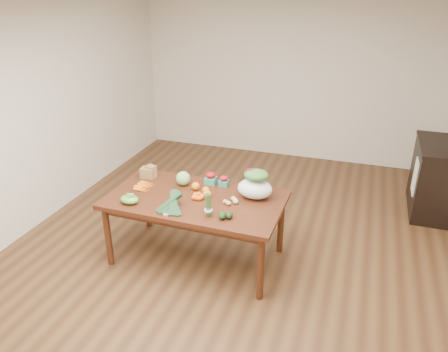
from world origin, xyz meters
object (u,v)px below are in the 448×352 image
(cabinet, at_px, (434,178))
(cabbage, at_px, (183,178))
(dining_table, at_px, (196,228))
(salad_bag, at_px, (255,185))
(paper_bag, at_px, (148,172))
(mandarin_cluster, at_px, (198,195))
(kale_bunch, at_px, (170,204))
(asparagus_bundle, at_px, (208,205))

(cabinet, bearing_deg, cabbage, -147.66)
(dining_table, relative_size, salad_bag, 4.98)
(cabinet, distance_m, salad_bag, 2.69)
(salad_bag, bearing_deg, dining_table, -161.02)
(dining_table, distance_m, salad_bag, 0.81)
(paper_bag, relative_size, cabbage, 1.30)
(cabbage, relative_size, salad_bag, 0.43)
(cabinet, distance_m, cabbage, 3.31)
(cabbage, xyz_separation_m, salad_bag, (0.83, -0.04, 0.06))
(mandarin_cluster, height_order, kale_bunch, kale_bunch)
(asparagus_bundle, bearing_deg, salad_bag, 59.24)
(cabinet, relative_size, mandarin_cluster, 5.67)
(mandarin_cluster, distance_m, asparagus_bundle, 0.39)
(dining_table, height_order, paper_bag, paper_bag)
(dining_table, height_order, asparagus_bundle, asparagus_bundle)
(dining_table, height_order, cabbage, cabbage)
(kale_bunch, bearing_deg, cabinet, 42.50)
(kale_bunch, xyz_separation_m, asparagus_bundle, (0.39, 0.03, 0.05))
(paper_bag, xyz_separation_m, asparagus_bundle, (0.97, -0.61, 0.05))
(cabbage, xyz_separation_m, kale_bunch, (0.12, -0.59, 0.00))
(asparagus_bundle, xyz_separation_m, salad_bag, (0.32, 0.52, 0.02))
(paper_bag, xyz_separation_m, mandarin_cluster, (0.75, -0.31, -0.03))
(dining_table, bearing_deg, kale_bunch, -109.04)
(cabbage, xyz_separation_m, mandarin_cluster, (0.28, -0.26, -0.04))
(cabinet, height_order, kale_bunch, cabinet)
(cabinet, bearing_deg, kale_bunch, -138.57)
(paper_bag, xyz_separation_m, cabbage, (0.46, -0.05, 0.01))
(cabbage, bearing_deg, dining_table, -45.08)
(dining_table, height_order, kale_bunch, kale_bunch)
(mandarin_cluster, bearing_deg, cabbage, 137.21)
(paper_bag, height_order, kale_bunch, kale_bunch)
(kale_bunch, distance_m, salad_bag, 0.90)
(paper_bag, bearing_deg, dining_table, -22.62)
(paper_bag, height_order, mandarin_cluster, paper_bag)
(cabinet, xyz_separation_m, mandarin_cluster, (-2.50, -2.02, 0.32))
(mandarin_cluster, relative_size, kale_bunch, 0.45)
(cabinet, distance_m, asparagus_bundle, 3.28)
(dining_table, relative_size, paper_bag, 8.90)
(cabinet, relative_size, cabbage, 6.44)
(paper_bag, distance_m, kale_bunch, 0.86)
(dining_table, relative_size, mandarin_cluster, 10.21)
(cabbage, height_order, kale_bunch, kale_bunch)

